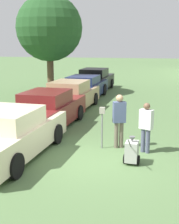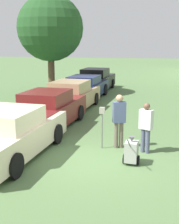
# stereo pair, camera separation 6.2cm
# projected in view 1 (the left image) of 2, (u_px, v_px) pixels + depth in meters

# --- Properties ---
(ground_plane) EXTENTS (120.00, 120.00, 0.00)m
(ground_plane) POSITION_uv_depth(u_px,v_px,m) (96.00, 161.00, 9.43)
(ground_plane) COLOR #517042
(parked_car_cream) EXTENTS (2.27, 4.94, 1.53)m
(parked_car_cream) POSITION_uv_depth(u_px,v_px,m) (11.00, 134.00, 9.71)
(parked_car_cream) COLOR beige
(parked_car_cream) RESTS_ON ground_plane
(parked_car_maroon) EXTENTS (2.22, 4.98, 1.56)m
(parked_car_maroon) POSITION_uv_depth(u_px,v_px,m) (48.00, 110.00, 13.00)
(parked_car_maroon) COLOR maroon
(parked_car_maroon) RESTS_ON ground_plane
(parked_car_tan) EXTENTS (2.28, 5.15, 1.53)m
(parked_car_tan) POSITION_uv_depth(u_px,v_px,m) (70.00, 96.00, 16.40)
(parked_car_tan) COLOR tan
(parked_car_tan) RESTS_ON ground_plane
(parked_car_navy) EXTENTS (2.26, 5.33, 1.46)m
(parked_car_navy) POSITION_uv_depth(u_px,v_px,m) (84.00, 88.00, 19.52)
(parked_car_navy) COLOR #19234C
(parked_car_navy) RESTS_ON ground_plane
(parked_car_black) EXTENTS (2.29, 5.14, 1.61)m
(parked_car_black) POSITION_uv_depth(u_px,v_px,m) (95.00, 80.00, 22.83)
(parked_car_black) COLOR black
(parked_car_black) RESTS_ON ground_plane
(parking_meter) EXTENTS (0.18, 0.09, 1.42)m
(parking_meter) POSITION_uv_depth(u_px,v_px,m) (102.00, 120.00, 10.36)
(parking_meter) COLOR slate
(parking_meter) RESTS_ON ground_plane
(person_worker) EXTENTS (0.47, 0.35, 1.83)m
(person_worker) POSITION_uv_depth(u_px,v_px,m) (119.00, 118.00, 10.41)
(person_worker) COLOR #665B4C
(person_worker) RESTS_ON ground_plane
(person_supervisor) EXTENTS (0.47, 0.38, 1.65)m
(person_supervisor) POSITION_uv_depth(u_px,v_px,m) (146.00, 125.00, 9.97)
(person_supervisor) COLOR #515670
(person_supervisor) RESTS_ON ground_plane
(equipment_cart) EXTENTS (0.49, 1.00, 1.00)m
(equipment_cart) POSITION_uv_depth(u_px,v_px,m) (132.00, 151.00, 9.14)
(equipment_cart) COLOR #B2B2AD
(equipment_cart) RESTS_ON ground_plane
(shade_tree) EXTENTS (4.34, 4.34, 6.57)m
(shade_tree) POSITION_uv_depth(u_px,v_px,m) (49.00, 28.00, 20.35)
(shade_tree) COLOR brown
(shade_tree) RESTS_ON ground_plane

